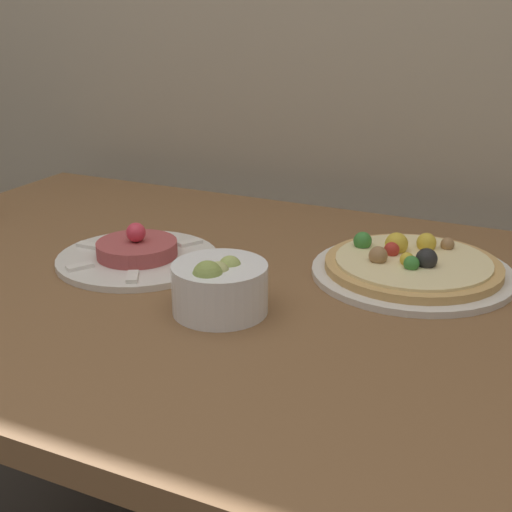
# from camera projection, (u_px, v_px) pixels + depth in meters

# --- Properties ---
(dining_table) EXTENTS (1.25, 0.86, 0.78)m
(dining_table) POSITION_uv_depth(u_px,v_px,m) (208.00, 342.00, 1.09)
(dining_table) COLOR brown
(dining_table) RESTS_ON ground_plane
(pizza_plate) EXTENTS (0.30, 0.30, 0.06)m
(pizza_plate) POSITION_uv_depth(u_px,v_px,m) (412.00, 267.00, 1.06)
(pizza_plate) COLOR silver
(pizza_plate) RESTS_ON dining_table
(tartare_plate) EXTENTS (0.25, 0.25, 0.06)m
(tartare_plate) POSITION_uv_depth(u_px,v_px,m) (137.00, 254.00, 1.12)
(tartare_plate) COLOR silver
(tartare_plate) RESTS_ON dining_table
(small_bowl) EXTENTS (0.13, 0.13, 0.08)m
(small_bowl) POSITION_uv_depth(u_px,v_px,m) (219.00, 287.00, 0.93)
(small_bowl) COLOR white
(small_bowl) RESTS_ON dining_table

